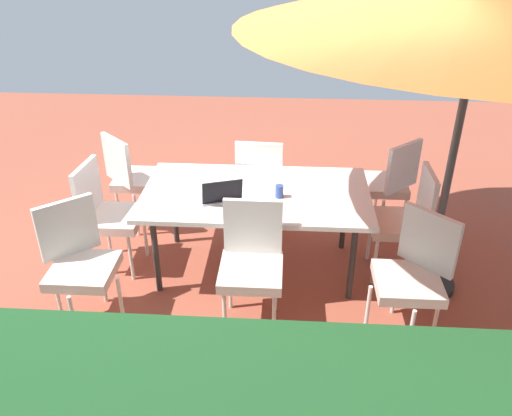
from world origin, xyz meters
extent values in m
cube|color=#9E4C38|center=(0.00, 0.00, -0.01)|extent=(10.00, 10.00, 0.02)
cube|color=white|center=(0.00, 0.00, 0.75)|extent=(1.89, 1.05, 0.04)
cylinder|color=#333333|center=(-0.79, -0.38, 0.36)|extent=(0.05, 0.05, 0.73)
cylinder|color=#333333|center=(0.79, -0.38, 0.36)|extent=(0.05, 0.05, 0.73)
cylinder|color=#333333|center=(-0.79, 0.38, 0.36)|extent=(0.05, 0.05, 0.73)
cylinder|color=#333333|center=(0.79, 0.38, 0.36)|extent=(0.05, 0.05, 0.73)
cylinder|color=#4C4C4C|center=(-1.48, 0.18, 1.25)|extent=(0.06, 0.06, 2.50)
cylinder|color=black|center=(-1.48, 0.18, 0.03)|extent=(0.44, 0.44, 0.06)
cube|color=beige|center=(1.20, -0.72, 0.49)|extent=(0.46, 0.46, 0.08)
cube|color=white|center=(1.35, -0.57, 0.76)|extent=(0.35, 0.33, 0.45)
cylinder|color=white|center=(0.95, -0.73, 0.23)|extent=(0.03, 0.03, 0.45)
cylinder|color=white|center=(1.21, -0.98, 0.23)|extent=(0.03, 0.03, 0.45)
cylinder|color=white|center=(1.20, -0.47, 0.23)|extent=(0.03, 0.03, 0.45)
cylinder|color=white|center=(1.46, -0.72, 0.23)|extent=(0.03, 0.03, 0.45)
cube|color=beige|center=(0.00, -0.76, 0.49)|extent=(0.46, 0.46, 0.08)
cube|color=white|center=(0.01, -0.55, 0.76)|extent=(0.44, 0.07, 0.45)
cylinder|color=white|center=(-0.19, -0.93, 0.23)|extent=(0.03, 0.03, 0.45)
cylinder|color=white|center=(0.17, -0.95, 0.23)|extent=(0.03, 0.03, 0.45)
cylinder|color=white|center=(-0.17, -0.57, 0.23)|extent=(0.03, 0.03, 0.45)
cylinder|color=white|center=(0.19, -0.59, 0.23)|extent=(0.03, 0.03, 0.45)
cube|color=beige|center=(-1.20, -0.02, 0.49)|extent=(0.46, 0.46, 0.08)
cube|color=white|center=(-1.41, -0.02, 0.76)|extent=(0.04, 0.44, 0.45)
cylinder|color=white|center=(-1.02, -0.20, 0.23)|extent=(0.03, 0.03, 0.45)
cylinder|color=white|center=(-1.02, 0.16, 0.23)|extent=(0.03, 0.03, 0.45)
cylinder|color=white|center=(-1.38, -0.20, 0.23)|extent=(0.03, 0.03, 0.45)
cylinder|color=white|center=(-1.38, 0.16, 0.23)|extent=(0.03, 0.03, 0.45)
cube|color=beige|center=(1.22, 0.80, 0.49)|extent=(0.46, 0.46, 0.08)
cube|color=white|center=(1.36, 0.64, 0.76)|extent=(0.36, 0.31, 0.45)
cylinder|color=white|center=(1.24, 1.06, 0.23)|extent=(0.03, 0.03, 0.45)
cylinder|color=white|center=(0.97, 0.83, 0.23)|extent=(0.03, 0.03, 0.45)
cylinder|color=white|center=(1.48, 0.78, 0.23)|extent=(0.03, 0.03, 0.45)
cylinder|color=white|center=(1.20, 0.55, 0.23)|extent=(0.03, 0.03, 0.45)
cube|color=beige|center=(-0.01, 0.74, 0.49)|extent=(0.46, 0.46, 0.08)
cube|color=white|center=(-0.01, 0.53, 0.76)|extent=(0.44, 0.04, 0.45)
cylinder|color=white|center=(0.17, 0.92, 0.23)|extent=(0.03, 0.03, 0.45)
cylinder|color=white|center=(-0.19, 0.93, 0.23)|extent=(0.03, 0.03, 0.45)
cylinder|color=white|center=(0.17, 0.56, 0.23)|extent=(0.03, 0.03, 0.45)
cylinder|color=white|center=(-0.19, 0.57, 0.23)|extent=(0.03, 0.03, 0.45)
cube|color=beige|center=(-1.13, 0.80, 0.49)|extent=(0.46, 0.46, 0.08)
cube|color=white|center=(-1.28, 0.64, 0.76)|extent=(0.35, 0.33, 0.45)
cylinder|color=white|center=(-0.88, 0.80, 0.23)|extent=(0.03, 0.03, 0.45)
cylinder|color=white|center=(-1.14, 1.05, 0.23)|extent=(0.03, 0.03, 0.45)
cylinder|color=white|center=(-1.12, 0.54, 0.23)|extent=(0.03, 0.03, 0.45)
cylinder|color=white|center=(-1.39, 0.79, 0.23)|extent=(0.03, 0.03, 0.45)
cube|color=beige|center=(1.22, 0.04, 0.49)|extent=(0.46, 0.46, 0.08)
cube|color=white|center=(1.43, 0.02, 0.76)|extent=(0.08, 0.44, 0.45)
cylinder|color=white|center=(1.06, 0.24, 0.23)|extent=(0.03, 0.03, 0.45)
cylinder|color=white|center=(1.02, -0.12, 0.23)|extent=(0.03, 0.03, 0.45)
cylinder|color=white|center=(1.41, 0.21, 0.23)|extent=(0.03, 0.03, 0.45)
cylinder|color=white|center=(1.38, -0.15, 0.23)|extent=(0.03, 0.03, 0.45)
cube|color=beige|center=(-1.17, -0.76, 0.49)|extent=(0.46, 0.46, 0.08)
cube|color=white|center=(-1.32, -0.60, 0.76)|extent=(0.35, 0.32, 0.45)
cylinder|color=white|center=(-1.19, -1.01, 0.23)|extent=(0.03, 0.03, 0.45)
cylinder|color=white|center=(-0.92, -0.77, 0.23)|extent=(0.03, 0.03, 0.45)
cylinder|color=white|center=(-1.43, -0.74, 0.23)|extent=(0.03, 0.03, 0.45)
cylinder|color=white|center=(-1.16, -0.50, 0.23)|extent=(0.03, 0.03, 0.45)
cube|color=#B7B7BC|center=(0.28, 0.13, 0.77)|extent=(0.37, 0.31, 0.02)
cube|color=black|center=(0.25, 0.23, 0.88)|extent=(0.32, 0.15, 0.20)
cylinder|color=#334C99|center=(-0.19, 0.08, 0.82)|extent=(0.07, 0.07, 0.11)
camera|label=1|loc=(-0.25, 3.84, 2.78)|focal=36.71mm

